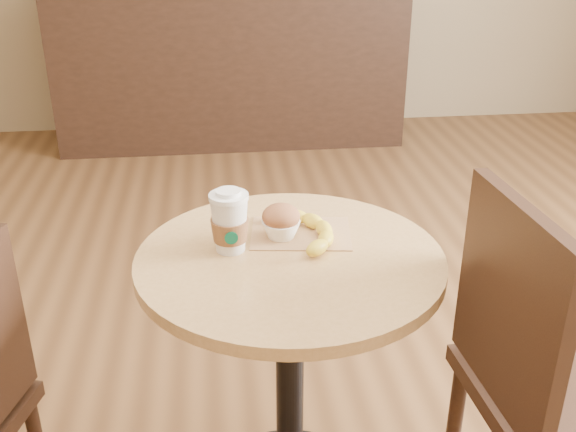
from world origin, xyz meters
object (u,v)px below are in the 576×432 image
object	(u,v)px
coffee_cup	(230,224)
chair_right	(549,383)
cafe_table	(290,332)
muffin	(281,221)
banana	(302,231)

from	to	relation	value
coffee_cup	chair_right	bearing A→B (deg)	-25.14
cafe_table	muffin	distance (m)	0.27
coffee_cup	cafe_table	bearing A→B (deg)	-19.20
cafe_table	chair_right	xyz separation A→B (m)	(0.54, -0.25, -0.01)
chair_right	muffin	world-z (taller)	chair_right
banana	chair_right	bearing A→B (deg)	-50.98
chair_right	muffin	distance (m)	0.70
cafe_table	coffee_cup	world-z (taller)	coffee_cup
chair_right	banana	distance (m)	0.65
chair_right	banana	world-z (taller)	chair_right
muffin	banana	size ratio (longest dim) A/B	0.38
coffee_cup	banana	world-z (taller)	coffee_cup
muffin	coffee_cup	bearing A→B (deg)	-159.09
coffee_cup	banana	xyz separation A→B (m)	(0.17, 0.04, -0.05)
cafe_table	banana	size ratio (longest dim) A/B	3.02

